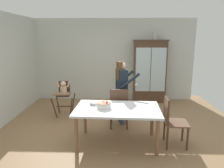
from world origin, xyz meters
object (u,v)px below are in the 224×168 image
(dining_table, at_px, (117,112))
(dining_chair_far_side, at_px, (119,105))
(high_chair_with_toddler, at_px, (64,92))
(ceramic_vase, at_px, (155,36))
(dining_chair_right_end, at_px, (171,118))
(adult_person, at_px, (122,85))
(birthday_cake, at_px, (104,105))
(china_cabinet, at_px, (150,71))
(serving_bowl, at_px, (94,103))

(dining_table, bearing_deg, dining_chair_far_side, 87.09)
(high_chair_with_toddler, bearing_deg, ceramic_vase, 23.57)
(dining_chair_right_end, bearing_deg, adult_person, 43.90)
(high_chair_with_toddler, relative_size, dining_table, 0.56)
(birthday_cake, bearing_deg, china_cabinet, 65.58)
(ceramic_vase, xyz_separation_m, dining_chair_far_side, (-1.14, -2.17, -1.58))
(adult_person, bearing_deg, dining_chair_far_side, 151.77)
(china_cabinet, height_order, dining_table, china_cabinet)
(china_cabinet, height_order, ceramic_vase, ceramic_vase)
(ceramic_vase, bearing_deg, serving_bowl, -121.74)
(adult_person, bearing_deg, dining_chair_right_end, -156.21)
(dining_chair_far_side, xyz_separation_m, dining_chair_right_end, (1.00, -0.76, 0.00))
(ceramic_vase, distance_m, dining_chair_right_end, 3.33)
(china_cabinet, height_order, birthday_cake, china_cabinet)
(dining_chair_far_side, bearing_deg, dining_table, 86.77)
(ceramic_vase, bearing_deg, dining_chair_right_end, -92.60)
(high_chair_with_toddler, bearing_deg, dining_table, -50.25)
(china_cabinet, xyz_separation_m, dining_table, (-1.04, -2.88, -0.36))
(adult_person, bearing_deg, dining_table, 157.60)
(ceramic_vase, height_order, dining_table, ceramic_vase)
(dining_chair_far_side, bearing_deg, high_chair_with_toddler, -28.65)
(birthday_cake, bearing_deg, adult_person, 70.48)
(adult_person, relative_size, birthday_cake, 5.47)
(china_cabinet, bearing_deg, adult_person, -117.06)
(high_chair_with_toddler, relative_size, adult_person, 0.62)
(high_chair_with_toddler, height_order, serving_bowl, high_chair_with_toddler)
(china_cabinet, distance_m, serving_bowl, 3.09)
(birthday_cake, bearing_deg, dining_table, -0.64)
(high_chair_with_toddler, distance_m, dining_chair_far_side, 1.69)
(china_cabinet, bearing_deg, dining_chair_far_side, -114.87)
(china_cabinet, height_order, adult_person, china_cabinet)
(birthday_cake, height_order, serving_bowl, birthday_cake)
(ceramic_vase, distance_m, dining_table, 3.45)
(adult_person, height_order, serving_bowl, adult_person)
(dining_chair_far_side, height_order, dining_chair_right_end, same)
(high_chair_with_toddler, xyz_separation_m, adult_person, (1.56, -0.47, 0.31))
(high_chair_with_toddler, xyz_separation_m, birthday_cake, (1.18, -1.52, 0.14))
(china_cabinet, distance_m, dining_table, 3.09)
(ceramic_vase, relative_size, dining_chair_right_end, 0.28)
(ceramic_vase, height_order, dining_chair_far_side, ceramic_vase)
(high_chair_with_toddler, relative_size, dining_chair_right_end, 0.99)
(dining_chair_far_side, bearing_deg, serving_bowl, 44.29)
(high_chair_with_toddler, bearing_deg, dining_chair_far_side, -32.26)
(birthday_cake, xyz_separation_m, dining_chair_far_side, (0.30, 0.72, -0.24))
(adult_person, distance_m, birthday_cake, 1.13)
(high_chair_with_toddler, height_order, adult_person, adult_person)
(serving_bowl, relative_size, dining_chair_right_end, 0.19)
(birthday_cake, relative_size, dining_chair_right_end, 0.29)
(adult_person, bearing_deg, china_cabinet, -43.79)
(china_cabinet, bearing_deg, serving_bowl, -119.65)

